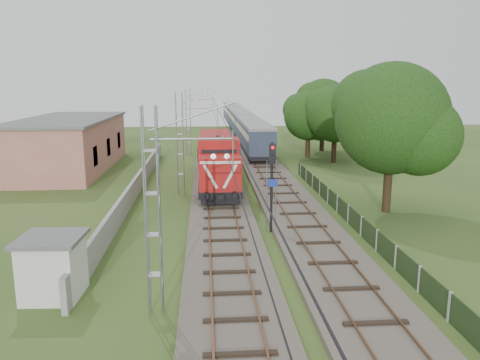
{
  "coord_description": "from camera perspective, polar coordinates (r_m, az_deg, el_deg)",
  "views": [
    {
      "loc": [
        -1.01,
        -24.95,
        8.82
      ],
      "look_at": [
        1.35,
        6.46,
        2.2
      ],
      "focal_mm": 35.0,
      "sensor_mm": 36.0,
      "label": 1
    }
  ],
  "objects": [
    {
      "name": "track_side",
      "position": [
        46.16,
        3.27,
        1.07
      ],
      "size": [
        4.2,
        80.0,
        0.45
      ],
      "color": "#6B6054",
      "rests_on": "ground"
    },
    {
      "name": "signal_post",
      "position": [
        27.28,
        3.92,
        1.05
      ],
      "size": [
        0.59,
        0.46,
        5.41
      ],
      "color": "black",
      "rests_on": "ground"
    },
    {
      "name": "boundary_wall",
      "position": [
        38.21,
        -12.45,
        -0.6
      ],
      "size": [
        0.25,
        40.0,
        1.5
      ],
      "primitive_type": "cube",
      "color": "#9E9E99",
      "rests_on": "ground"
    },
    {
      "name": "tree_a",
      "position": [
        32.98,
        18.18,
        6.98
      ],
      "size": [
        7.84,
        7.47,
        10.17
      ],
      "color": "#3A2717",
      "rests_on": "ground"
    },
    {
      "name": "fence",
      "position": [
        30.49,
        13.1,
        -4.09
      ],
      "size": [
        0.12,
        32.0,
        1.2
      ],
      "color": "black",
      "rests_on": "ground"
    },
    {
      "name": "tree_b",
      "position": [
        52.67,
        11.64,
        7.87
      ],
      "size": [
        6.63,
        6.31,
        8.6
      ],
      "color": "#3A2717",
      "rests_on": "ground"
    },
    {
      "name": "coach_rake",
      "position": [
        81.63,
        -0.06,
        7.42
      ],
      "size": [
        2.97,
        66.21,
        3.43
      ],
      "color": "black",
      "rests_on": "ground"
    },
    {
      "name": "locomotive",
      "position": [
        40.87,
        -2.82,
        2.68
      ],
      "size": [
        3.11,
        17.74,
        4.5
      ],
      "color": "black",
      "rests_on": "ground"
    },
    {
      "name": "ground",
      "position": [
        26.48,
        -1.87,
        -7.59
      ],
      "size": [
        140.0,
        140.0,
        0.0
      ],
      "primitive_type": "plane",
      "color": "#314D1D",
      "rests_on": "ground"
    },
    {
      "name": "station_building",
      "position": [
        51.28,
        -20.14,
        4.22
      ],
      "size": [
        8.4,
        20.4,
        5.22
      ],
      "color": "tan",
      "rests_on": "ground"
    },
    {
      "name": "catenary",
      "position": [
        37.3,
        -7.25,
        4.43
      ],
      "size": [
        3.31,
        70.0,
        8.0
      ],
      "color": "gray",
      "rests_on": "ground"
    },
    {
      "name": "tree_d",
      "position": [
        61.52,
        10.19,
        8.85
      ],
      "size": [
        7.14,
        6.8,
        9.25
      ],
      "color": "#3A2717",
      "rests_on": "ground"
    },
    {
      "name": "relay_hut",
      "position": [
        21.18,
        -21.86,
        -9.75
      ],
      "size": [
        2.67,
        2.67,
        2.63
      ],
      "color": "silver",
      "rests_on": "ground"
    },
    {
      "name": "track_main",
      "position": [
        33.11,
        -2.4,
        -3.26
      ],
      "size": [
        4.2,
        70.0,
        0.45
      ],
      "color": "#6B6054",
      "rests_on": "ground"
    },
    {
      "name": "tree_c",
      "position": [
        55.56,
        8.44,
        7.71
      ],
      "size": [
        6.08,
        5.79,
        7.88
      ],
      "color": "#3A2717",
      "rests_on": "ground"
    }
  ]
}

